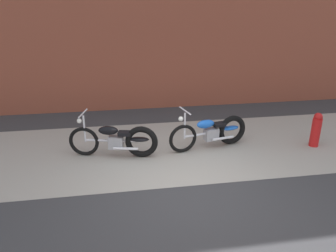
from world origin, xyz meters
TOP-DOWN VIEW (x-y plane):
  - ground_plane at (0.00, 0.00)m, footprint 80.00×80.00m
  - sidewalk_slab at (0.00, 1.75)m, footprint 36.00×3.50m
  - brick_building_wall at (0.00, 5.20)m, footprint 36.00×0.50m
  - motorcycle_black at (-1.18, 1.50)m, footprint 1.98×0.73m
  - motorcycle_blue at (1.04, 1.65)m, footprint 1.98×0.69m
  - fire_hydrant at (3.46, 1.32)m, footprint 0.22×0.22m

SIDE VIEW (x-z plane):
  - ground_plane at x=0.00m, z-range 0.00..0.00m
  - sidewalk_slab at x=0.00m, z-range 0.00..0.01m
  - motorcycle_black at x=-1.18m, z-range -0.12..0.91m
  - motorcycle_blue at x=1.04m, z-range -0.12..0.91m
  - fire_hydrant at x=3.46m, z-range 0.00..0.84m
  - brick_building_wall at x=0.00m, z-range 0.00..5.96m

